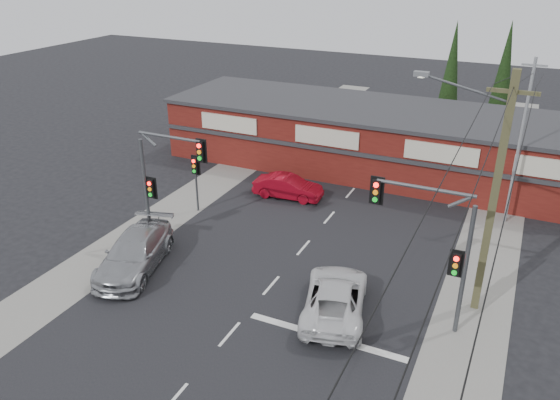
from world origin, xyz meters
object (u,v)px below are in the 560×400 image
at_px(white_suv, 335,297).
at_px(shop_building, 361,136).
at_px(silver_suv, 135,253).
at_px(utility_pole, 492,190).
at_px(red_sedan, 288,187).

xyz_separation_m(white_suv, shop_building, (-4.24, 16.81, 1.40)).
relative_size(silver_suv, shop_building, 0.21).
bearing_deg(shop_building, silver_suv, -107.33).
distance_m(white_suv, shop_building, 17.40).
bearing_deg(utility_pole, silver_suv, -166.66).
relative_size(red_sedan, shop_building, 0.15).
xyz_separation_m(white_suv, utility_pole, (5.12, 2.81, 4.66)).
distance_m(white_suv, red_sedan, 11.70).
height_order(silver_suv, utility_pole, utility_pole).
bearing_deg(shop_building, red_sedan, -107.68).
xyz_separation_m(red_sedan, shop_building, (2.26, 7.09, 1.45)).
height_order(white_suv, red_sedan, white_suv).
xyz_separation_m(silver_suv, red_sedan, (3.20, 10.42, -0.14)).
bearing_deg(white_suv, utility_pole, -165.27).
height_order(silver_suv, red_sedan, silver_suv).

